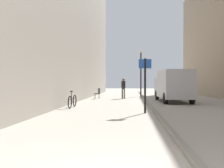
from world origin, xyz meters
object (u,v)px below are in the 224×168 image
(delivery_van, at_px, (173,85))
(street_sign_post, at_px, (145,81))
(bicycle_leaning, at_px, (72,101))
(cafe_chair_near_window, at_px, (98,93))
(lamp_post, at_px, (141,70))
(pedestrian_main_foreground, at_px, (123,87))

(delivery_van, bearing_deg, street_sign_post, -113.46)
(bicycle_leaning, distance_m, cafe_chair_near_window, 7.00)
(street_sign_post, height_order, cafe_chair_near_window, street_sign_post)
(street_sign_post, xyz_separation_m, lamp_post, (0.31, 12.57, 1.18))
(cafe_chair_near_window, bearing_deg, lamp_post, -37.54)
(pedestrian_main_foreground, xyz_separation_m, bicycle_leaning, (-2.69, -7.26, -0.68))
(pedestrian_main_foreground, distance_m, cafe_chair_near_window, 2.33)
(delivery_van, distance_m, street_sign_post, 6.86)
(street_sign_post, bearing_deg, cafe_chair_near_window, -71.43)
(bicycle_leaning, bearing_deg, lamp_post, 67.35)
(street_sign_post, relative_size, bicycle_leaning, 1.47)
(delivery_van, xyz_separation_m, street_sign_post, (-2.44, -6.40, 0.29))
(lamp_post, bearing_deg, delivery_van, -70.94)
(lamp_post, bearing_deg, bicycle_leaning, -112.55)
(pedestrian_main_foreground, distance_m, delivery_van, 4.78)
(cafe_chair_near_window, bearing_deg, bicycle_leaning, -173.11)
(delivery_van, distance_m, bicycle_leaning, 7.89)
(pedestrian_main_foreground, bearing_deg, bicycle_leaning, -105.01)
(street_sign_post, xyz_separation_m, bicycle_leaning, (-4.07, 2.03, -1.16))
(pedestrian_main_foreground, relative_size, delivery_van, 0.35)
(cafe_chair_near_window, bearing_deg, street_sign_post, -147.60)
(pedestrian_main_foreground, distance_m, street_sign_post, 9.40)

